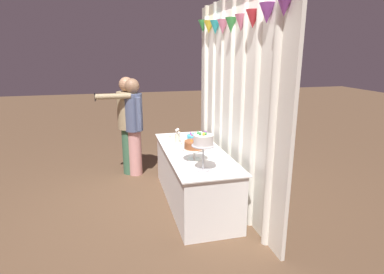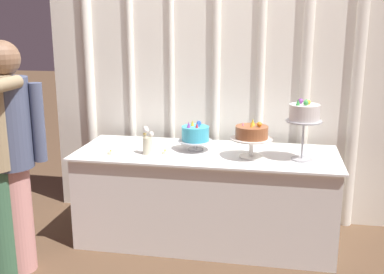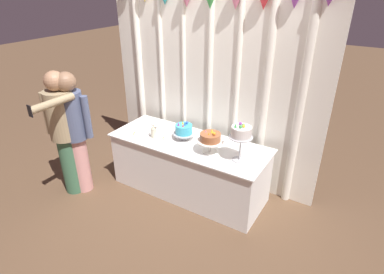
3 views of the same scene
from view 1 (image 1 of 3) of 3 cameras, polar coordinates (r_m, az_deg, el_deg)
name	(u,v)px [view 1 (image 1 of 3)]	position (r m, az deg, el deg)	size (l,w,h in m)	color
ground_plane	(187,202)	(4.42, -0.93, -11.56)	(24.00, 24.00, 0.00)	brown
draped_curtain	(233,97)	(4.15, 7.41, 7.05)	(2.91, 0.16, 2.65)	white
cake_table	(194,177)	(4.30, 0.36, -7.09)	(1.99, 0.75, 0.72)	white
cake_display_leftmost	(195,140)	(4.23, 0.52, -0.49)	(0.27, 0.27, 0.24)	#B2B2B7
cake_display_center	(194,146)	(3.78, 0.40, -1.63)	(0.31, 0.31, 0.28)	silver
cake_display_rightmost	(203,142)	(3.41, 2.03, -0.88)	(0.25, 0.25, 0.45)	#B2B2B7
flower_vase	(177,137)	(4.52, -2.62, 0.05)	(0.09, 0.09, 0.21)	beige
tealight_far_left	(170,137)	(4.78, -3.95, -0.08)	(0.05, 0.05, 0.04)	beige
tealight_near_left	(181,144)	(4.42, -1.91, -1.33)	(0.05, 0.05, 0.03)	beige
guest_man_dark_suit	(134,122)	(5.18, -10.41, 2.59)	(0.44, 0.38, 1.58)	#D6938E
guest_man_pink_jacket	(128,122)	(5.26, -11.43, 2.73)	(0.49, 0.68, 1.60)	#3D6B4C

